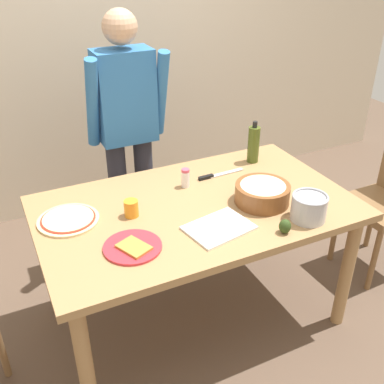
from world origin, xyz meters
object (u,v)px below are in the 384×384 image
at_px(steel_pot, 309,207).
at_px(person_cook, 127,126).
at_px(dining_table, 196,220).
at_px(olive_oil_bottle, 254,144).
at_px(pizza_raw_on_board, 68,219).
at_px(chef_knife, 216,175).
at_px(cutting_board_white, 218,228).
at_px(plate_with_slice, 133,247).
at_px(avocado, 285,226).
at_px(salt_shaker, 185,178).
at_px(cup_orange, 131,208).
at_px(popcorn_bowl, 262,192).

bearing_deg(steel_pot, person_cook, 115.52).
bearing_deg(dining_table, olive_oil_bottle, 30.25).
xyz_separation_m(pizza_raw_on_board, chef_knife, (0.86, 0.10, -0.00)).
bearing_deg(cutting_board_white, plate_with_slice, 175.89).
height_order(pizza_raw_on_board, chef_knife, pizza_raw_on_board).
bearing_deg(chef_knife, avocado, -88.30).
height_order(person_cook, plate_with_slice, person_cook).
bearing_deg(steel_pot, salt_shaker, 125.60).
relative_size(person_cook, chef_knife, 5.57).
relative_size(steel_pot, avocado, 2.48).
height_order(dining_table, avocado, avocado).
height_order(cup_orange, avocado, cup_orange).
relative_size(person_cook, cup_orange, 19.06).
relative_size(cutting_board_white, chef_knife, 1.03).
relative_size(plate_with_slice, cutting_board_white, 0.87).
distance_m(person_cook, popcorn_bowl, 0.98).
relative_size(steel_pot, salt_shaker, 1.64).
relative_size(olive_oil_bottle, cutting_board_white, 0.85).
bearing_deg(plate_with_slice, avocado, -15.71).
bearing_deg(plate_with_slice, chef_knife, 34.28).
bearing_deg(chef_knife, olive_oil_bottle, 14.55).
bearing_deg(olive_oil_bottle, cup_orange, -162.87).
distance_m(olive_oil_bottle, avocado, 0.77).
bearing_deg(salt_shaker, olive_oil_bottle, 12.46).
height_order(person_cook, avocado, person_cook).
height_order(olive_oil_bottle, salt_shaker, olive_oil_bottle).
height_order(dining_table, steel_pot, steel_pot).
bearing_deg(olive_oil_bottle, dining_table, -149.75).
bearing_deg(chef_knife, cup_orange, -161.56).
bearing_deg(olive_oil_bottle, plate_with_slice, -151.18).
distance_m(pizza_raw_on_board, olive_oil_bottle, 1.17).
bearing_deg(dining_table, cup_orange, 172.21).
bearing_deg(cup_orange, olive_oil_bottle, 17.13).
bearing_deg(avocado, dining_table, 122.88).
xyz_separation_m(cup_orange, cutting_board_white, (0.33, -0.28, -0.04)).
bearing_deg(dining_table, plate_with_slice, -153.10).
distance_m(plate_with_slice, popcorn_bowl, 0.74).
relative_size(olive_oil_bottle, salt_shaker, 2.42).
bearing_deg(dining_table, chef_knife, 44.52).
bearing_deg(olive_oil_bottle, avocado, -111.26).
distance_m(pizza_raw_on_board, popcorn_bowl, 0.97).
height_order(pizza_raw_on_board, olive_oil_bottle, olive_oil_bottle).
distance_m(salt_shaker, chef_knife, 0.21).
height_order(popcorn_bowl, chef_knife, popcorn_bowl).
height_order(olive_oil_bottle, avocado, olive_oil_bottle).
relative_size(popcorn_bowl, salt_shaker, 2.64).
xyz_separation_m(dining_table, salt_shaker, (0.03, 0.20, 0.14)).
relative_size(dining_table, cup_orange, 18.82).
height_order(popcorn_bowl, steel_pot, steel_pot).
bearing_deg(chef_knife, person_cook, 123.07).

